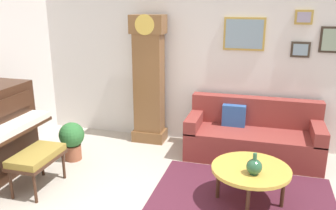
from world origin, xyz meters
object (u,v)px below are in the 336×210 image
Objects in this scene: grandfather_clock at (149,83)px; green_jug at (254,167)px; piano_bench at (37,158)px; couch at (253,136)px; potted_plant at (72,139)px; coffee_table at (251,170)px.

grandfather_clock is 8.46× the size of green_jug.
couch reaches higher than piano_bench.
green_jug is at bearing -43.15° from grandfather_clock.
grandfather_clock is 3.62× the size of potted_plant.
potted_plant is (-2.49, -0.81, 0.01)m from couch.
grandfather_clock is 2.31× the size of coffee_table.
coffee_table is at bearing 8.31° from piano_bench.
couch reaches higher than potted_plant.
coffee_table is (1.69, -1.47, -0.56)m from grandfather_clock.
grandfather_clock reaches higher than coffee_table.
couch is (2.47, 1.65, -0.09)m from piano_bench.
potted_plant is (-2.53, 0.48, -0.08)m from coffee_table.
potted_plant reaches higher than piano_bench.
grandfather_clock is at bearing 66.09° from piano_bench.
piano_bench is at bearing -171.69° from coffee_table.
couch is at bearing 18.05° from potted_plant.
potted_plant is at bearing -130.04° from grandfather_clock.
green_jug is 0.43× the size of potted_plant.
coffee_table is at bearing -88.52° from couch.
grandfather_clock reaches higher than green_jug.
couch is 2.16× the size of coffee_table.
green_jug is at bearing 5.04° from piano_bench.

